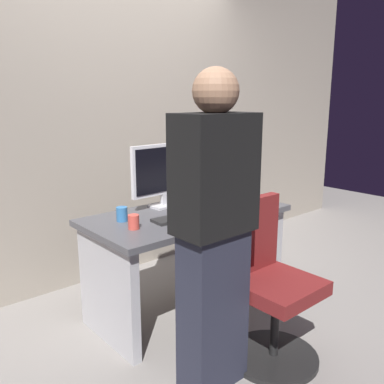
{
  "coord_description": "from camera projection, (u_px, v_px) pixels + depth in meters",
  "views": [
    {
      "loc": [
        -1.77,
        -2.1,
        1.5
      ],
      "look_at": [
        0.0,
        -0.05,
        0.88
      ],
      "focal_mm": 38.59,
      "sensor_mm": 36.0,
      "label": 1
    }
  ],
  "objects": [
    {
      "name": "ground_plane",
      "position": [
        188.0,
        308.0,
        3.01
      ],
      "size": [
        9.0,
        9.0,
        0.0
      ],
      "primitive_type": "plane",
      "color": "gray"
    },
    {
      "name": "wall_back",
      "position": [
        113.0,
        97.0,
        3.37
      ],
      "size": [
        6.4,
        0.1,
        3.0
      ],
      "primitive_type": "cube",
      "color": "#9E9384",
      "rests_on": "ground"
    },
    {
      "name": "desk",
      "position": [
        187.0,
        243.0,
        2.9
      ],
      "size": [
        1.4,
        0.71,
        0.73
      ],
      "color": "#4C4C51",
      "rests_on": "ground"
    },
    {
      "name": "office_chair",
      "position": [
        269.0,
        288.0,
        2.37
      ],
      "size": [
        0.52,
        0.52,
        0.94
      ],
      "color": "black",
      "rests_on": "ground"
    },
    {
      "name": "person_at_desk",
      "position": [
        214.0,
        233.0,
        2.05
      ],
      "size": [
        0.4,
        0.24,
        1.64
      ],
      "color": "#262838",
      "rests_on": "ground"
    },
    {
      "name": "monitor",
      "position": [
        164.0,
        172.0,
        2.93
      ],
      "size": [
        0.54,
        0.15,
        0.46
      ],
      "color": "silver",
      "rests_on": "desk"
    },
    {
      "name": "keyboard",
      "position": [
        183.0,
        217.0,
        2.7
      ],
      "size": [
        0.44,
        0.15,
        0.02
      ],
      "primitive_type": "cube",
      "rotation": [
        0.0,
        0.0,
        -0.05
      ],
      "color": "#262626",
      "rests_on": "desk"
    },
    {
      "name": "mouse",
      "position": [
        217.0,
        208.0,
        2.88
      ],
      "size": [
        0.06,
        0.1,
        0.03
      ],
      "primitive_type": "ellipsoid",
      "color": "black",
      "rests_on": "desk"
    },
    {
      "name": "cup_near_keyboard",
      "position": [
        134.0,
        222.0,
        2.47
      ],
      "size": [
        0.07,
        0.07,
        0.09
      ],
      "primitive_type": "cylinder",
      "color": "#D84C3F",
      "rests_on": "desk"
    },
    {
      "name": "cup_by_monitor",
      "position": [
        122.0,
        214.0,
        2.63
      ],
      "size": [
        0.07,
        0.07,
        0.09
      ],
      "primitive_type": "cylinder",
      "color": "#3372B2",
      "rests_on": "desk"
    },
    {
      "name": "book_stack",
      "position": [
        220.0,
        192.0,
        3.21
      ],
      "size": [
        0.21,
        0.16,
        0.09
      ],
      "color": "#338C59",
      "rests_on": "desk"
    },
    {
      "name": "cell_phone",
      "position": [
        261.0,
        205.0,
        3.02
      ],
      "size": [
        0.08,
        0.15,
        0.01
      ],
      "primitive_type": "cube",
      "rotation": [
        0.0,
        0.0,
        0.11
      ],
      "color": "black",
      "rests_on": "desk"
    }
  ]
}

